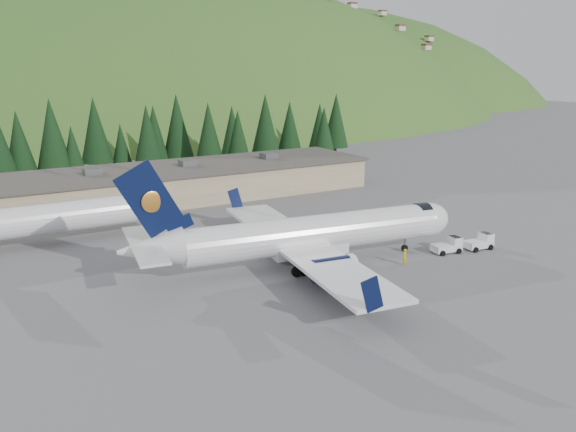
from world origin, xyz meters
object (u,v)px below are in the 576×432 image
at_px(baggage_tug_b, 480,242).
at_px(second_airliner, 37,219).
at_px(airliner, 307,236).
at_px(baggage_tug_a, 449,246).
at_px(ramp_worker, 404,257).
at_px(terminal_building, 159,184).

bearing_deg(baggage_tug_b, second_airliner, 154.16).
height_order(airliner, baggage_tug_a, airliner).
bearing_deg(baggage_tug_a, ramp_worker, -165.83).
relative_size(airliner, baggage_tug_a, 10.50).
height_order(airliner, second_airliner, airliner).
distance_m(terminal_building, ramp_worker, 45.00).
bearing_deg(ramp_worker, terminal_building, -106.27).
bearing_deg(second_airliner, terminal_building, 38.78).
relative_size(airliner, terminal_building, 0.53).
bearing_deg(baggage_tug_b, ramp_worker, -175.58).
bearing_deg(terminal_building, baggage_tug_a, -64.39).
xyz_separation_m(airliner, baggage_tug_b, (20.60, -5.46, -2.51)).
distance_m(airliner, baggage_tug_b, 21.46).
height_order(airliner, ramp_worker, airliner).
relative_size(second_airliner, baggage_tug_b, 7.74).
height_order(baggage_tug_b, ramp_worker, baggage_tug_b).
bearing_deg(baggage_tug_b, baggage_tug_a, 173.45).
distance_m(baggage_tug_a, ramp_worker, 7.33).
bearing_deg(baggage_tug_a, terminal_building, 124.70).
xyz_separation_m(airliner, second_airliner, (-23.84, 21.85, -0.00)).
bearing_deg(ramp_worker, airliner, -62.81).
xyz_separation_m(baggage_tug_b, ramp_worker, (-11.49, 0.26, 0.08)).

